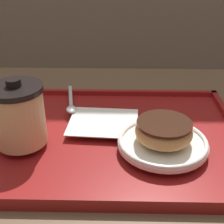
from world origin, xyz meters
name	(u,v)px	position (x,y,z in m)	size (l,w,h in m)	color
cafe_table	(113,190)	(0.00, 0.00, 0.55)	(0.97, 0.77, 0.71)	brown
serving_tray	(112,137)	(0.00, -0.03, 0.72)	(0.52, 0.39, 0.02)	maroon
napkin_paper	(104,121)	(-0.02, 0.00, 0.73)	(0.15, 0.13, 0.00)	white
coffee_cup_front	(18,114)	(-0.17, -0.07, 0.79)	(0.10, 0.10, 0.12)	#E0B784
plate_with_chocolate_donut	(163,142)	(0.09, -0.08, 0.74)	(0.16, 0.16, 0.01)	white
donut_chocolate_glazed	(164,131)	(0.09, -0.08, 0.77)	(0.10, 0.10, 0.04)	tan
spoon	(71,105)	(-0.10, 0.07, 0.74)	(0.04, 0.15, 0.01)	silver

